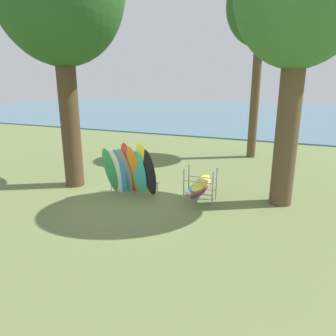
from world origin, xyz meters
TOP-DOWN VIEW (x-y plane):
  - ground_plane at (0.00, 0.00)m, footprint 80.00×80.00m
  - lake_water at (0.00, 31.60)m, footprint 80.00×36.00m
  - tree_mid_behind at (3.29, 8.80)m, footprint 3.64×3.64m
  - leaning_board_pile at (-0.20, 0.52)m, footprint 2.17×1.01m
  - board_storage_rack at (2.44, 1.13)m, footprint 1.15×2.13m

SIDE VIEW (x-z plane):
  - ground_plane at x=0.00m, z-range 0.00..0.00m
  - lake_water at x=0.00m, z-range 0.00..0.10m
  - board_storage_rack at x=2.44m, z-range -0.07..1.18m
  - leaning_board_pile at x=-0.20m, z-range -0.12..2.14m
  - tree_mid_behind at x=3.29m, z-range 2.87..13.04m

